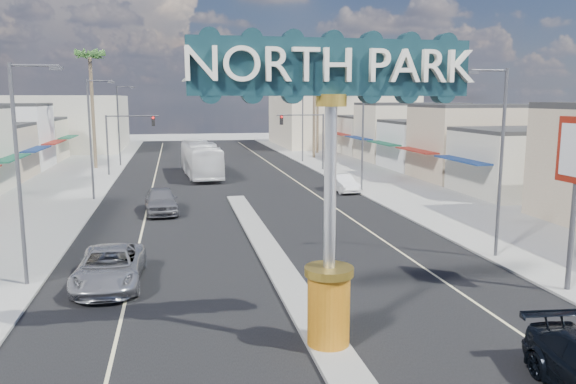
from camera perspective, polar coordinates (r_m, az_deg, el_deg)
name	(u,v)px	position (r m, az deg, el deg)	size (l,w,h in m)	color
ground	(234,196)	(44.65, -5.51, -0.39)	(160.00, 160.00, 0.00)	gray
road	(234,196)	(44.65, -5.51, -0.38)	(20.00, 120.00, 0.01)	black
median_island	(266,246)	(29.12, -2.23, -5.55)	(1.30, 30.00, 0.16)	gray
sidewalk_left	(46,201)	(45.43, -23.36, -0.88)	(8.00, 120.00, 0.12)	gray
sidewalk_right	(400,189)	(48.09, 11.31, 0.26)	(8.00, 120.00, 0.12)	gray
storefront_row_right	(441,141)	(63.66, 15.24, 5.00)	(12.00, 42.00, 6.00)	#B7B29E
backdrop_far_left	(54,123)	(90.56, -22.72, 6.48)	(20.00, 20.00, 8.00)	#B7B29E
backdrop_far_right	(339,121)	(92.69, 5.23, 7.23)	(20.00, 20.00, 8.00)	beige
gateway_sign	(331,158)	(16.45, 4.36, 3.49)	(8.20, 1.50, 9.15)	#BF630E
traffic_signal_left	(126,133)	(58.05, -16.15, 5.82)	(5.09, 0.45, 6.00)	#47474C
traffic_signal_right	(306,131)	(59.44, 1.89, 6.26)	(5.09, 0.45, 6.00)	#47474C
streetlight_l_near	(22,164)	(24.64, -25.41, 2.58)	(2.03, 0.22, 9.00)	#47474C
streetlight_l_mid	(92,133)	(44.25, -19.25, 5.65)	(2.03, 0.22, 9.00)	#47474C
streetlight_l_far	(120,121)	(66.09, -16.71, 6.88)	(2.03, 0.22, 9.00)	#47474C
streetlight_r_near	(499,154)	(28.16, 20.61, 3.65)	(2.03, 0.22, 9.00)	#47474C
streetlight_r_mid	(361,130)	(46.30, 7.41, 6.24)	(2.03, 0.22, 9.00)	#47474C
streetlight_r_far	(301,120)	(67.48, 1.36, 7.32)	(2.03, 0.22, 9.00)	#47474C
palm_left_far	(90,61)	(64.45, -19.48, 12.41)	(2.60, 2.60, 13.10)	brown
palm_right_mid	(314,74)	(71.97, 2.70, 11.86)	(2.60, 2.60, 12.10)	brown
palm_right_far	(318,63)	(78.36, 3.07, 12.97)	(2.60, 2.60, 14.10)	brown
suv_left	(110,267)	(24.43, -17.65, -7.27)	(2.59, 5.61, 1.56)	#9F9FA3
car_parked_left	(161,200)	(38.59, -12.78, -0.82)	(2.08, 5.18, 1.76)	slate
car_parked_right	(342,183)	(46.52, 5.54, 0.90)	(1.51, 4.32, 1.42)	white
city_bus	(201,159)	(55.97, -8.84, 3.29)	(2.83, 12.10, 3.37)	white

